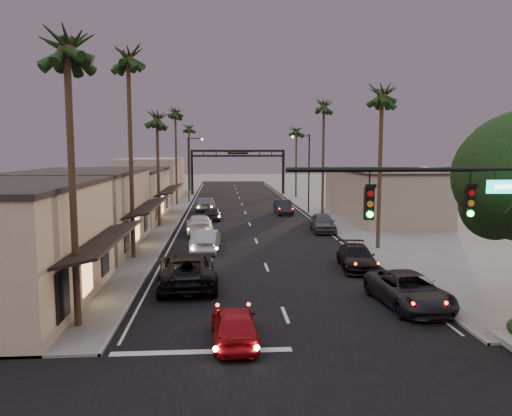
{
  "coord_description": "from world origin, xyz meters",
  "views": [
    {
      "loc": [
        -2.76,
        -11.03,
        7.19
      ],
      "look_at": [
        0.08,
        29.32,
        2.5
      ],
      "focal_mm": 35.0,
      "sensor_mm": 36.0,
      "label": 1
    }
  ],
  "objects": [
    {
      "name": "curbside_black",
      "position": [
        5.45,
        18.25,
        0.71
      ],
      "size": [
        2.46,
        5.09,
        1.43
      ],
      "primitive_type": "imported",
      "rotation": [
        0.0,
        0.0,
        -0.1
      ],
      "color": "black",
      "rests_on": "ground"
    },
    {
      "name": "storefront_far",
      "position": [
        -13.0,
        42.0,
        2.5
      ],
      "size": [
        8.0,
        16.0,
        5.0
      ],
      "primitive_type": "cube",
      "color": "tan",
      "rests_on": "ground"
    },
    {
      "name": "palm_rb",
      "position": [
        8.6,
        44.0,
        12.42
      ],
      "size": [
        3.2,
        3.2,
        14.2
      ],
      "color": "#38281C",
      "rests_on": "ground"
    },
    {
      "name": "sidewalk_left",
      "position": [
        -9.5,
        52.0,
        0.06
      ],
      "size": [
        5.0,
        92.0,
        0.12
      ],
      "primitive_type": "cube",
      "color": "slate",
      "rests_on": "ground"
    },
    {
      "name": "curbside_far",
      "position": [
        4.24,
        44.51,
        0.8
      ],
      "size": [
        1.82,
        4.9,
        1.6
      ],
      "primitive_type": "imported",
      "rotation": [
        0.0,
        0.0,
        0.03
      ],
      "color": "black",
      "rests_on": "ground"
    },
    {
      "name": "traffic_signal",
      "position": [
        5.69,
        4.0,
        5.08
      ],
      "size": [
        8.51,
        0.22,
        7.8
      ],
      "color": "black",
      "rests_on": "ground"
    },
    {
      "name": "ground",
      "position": [
        0.0,
        40.0,
        0.0
      ],
      "size": [
        200.0,
        200.0,
        0.0
      ],
      "primitive_type": "plane",
      "color": "slate",
      "rests_on": "ground"
    },
    {
      "name": "road",
      "position": [
        0.0,
        45.0,
        0.0
      ],
      "size": [
        14.0,
        120.0,
        0.02
      ],
      "primitive_type": "cube",
      "color": "black",
      "rests_on": "ground"
    },
    {
      "name": "arch",
      "position": [
        0.0,
        70.0,
        5.53
      ],
      "size": [
        15.2,
        0.4,
        7.27
      ],
      "color": "black",
      "rests_on": "ground"
    },
    {
      "name": "storefront_dist",
      "position": [
        -13.0,
        65.0,
        3.0
      ],
      "size": [
        8.0,
        20.0,
        6.0
      ],
      "primitive_type": "cube",
      "color": "gray",
      "rests_on": "ground"
    },
    {
      "name": "storefront_mid",
      "position": [
        -13.0,
        26.0,
        2.75
      ],
      "size": [
        8.0,
        14.0,
        5.5
      ],
      "primitive_type": "cube",
      "color": "gray",
      "rests_on": "ground"
    },
    {
      "name": "streetlight_left",
      "position": [
        -6.92,
        58.0,
        5.33
      ],
      "size": [
        2.13,
        0.3,
        9.0
      ],
      "color": "black",
      "rests_on": "ground"
    },
    {
      "name": "oncoming_grey_far",
      "position": [
        -4.62,
        48.3,
        0.79
      ],
      "size": [
        2.21,
        4.95,
        1.58
      ],
      "primitive_type": "imported",
      "rotation": [
        0.0,
        0.0,
        3.03
      ],
      "color": "#434347",
      "rests_on": "ground"
    },
    {
      "name": "oncoming_silver",
      "position": [
        -3.88,
        23.91,
        0.82
      ],
      "size": [
        2.07,
        5.11,
        1.65
      ],
      "primitive_type": "imported",
      "rotation": [
        0.0,
        0.0,
        3.08
      ],
      "color": "#949499",
      "rests_on": "ground"
    },
    {
      "name": "building_right",
      "position": [
        14.0,
        40.0,
        2.5
      ],
      "size": [
        8.0,
        18.0,
        5.0
      ],
      "primitive_type": "cube",
      "color": "gray",
      "rests_on": "ground"
    },
    {
      "name": "palm_la",
      "position": [
        -8.6,
        9.0,
        11.44
      ],
      "size": [
        3.2,
        3.2,
        13.2
      ],
      "color": "#38281C",
      "rests_on": "ground"
    },
    {
      "name": "curbside_grey",
      "position": [
        6.2,
        32.08,
        0.82
      ],
      "size": [
        2.2,
        4.93,
        1.65
      ],
      "primitive_type": "imported",
      "rotation": [
        0.0,
        0.0,
        -0.05
      ],
      "color": "#424247",
      "rests_on": "ground"
    },
    {
      "name": "palm_ra",
      "position": [
        8.6,
        24.0,
        11.44
      ],
      "size": [
        3.2,
        3.2,
        13.2
      ],
      "color": "#38281C",
      "rests_on": "ground"
    },
    {
      "name": "palm_lb",
      "position": [
        -8.6,
        22.0,
        13.39
      ],
      "size": [
        3.2,
        3.2,
        15.2
      ],
      "color": "#38281C",
      "rests_on": "ground"
    },
    {
      "name": "oncoming_dgrey",
      "position": [
        -3.67,
        40.18,
        0.73
      ],
      "size": [
        1.77,
        4.28,
        1.45
      ],
      "primitive_type": "imported",
      "rotation": [
        0.0,
        0.0,
        3.13
      ],
      "color": "black",
      "rests_on": "ground"
    },
    {
      "name": "sidewalk_right",
      "position": [
        9.5,
        52.0,
        0.06
      ],
      "size": [
        5.0,
        92.0,
        0.12
      ],
      "primitive_type": "cube",
      "color": "slate",
      "rests_on": "ground"
    },
    {
      "name": "oncoming_white",
      "position": [
        -4.65,
        31.95,
        0.81
      ],
      "size": [
        2.56,
        5.68,
        1.62
      ],
      "primitive_type": "imported",
      "rotation": [
        0.0,
        0.0,
        3.2
      ],
      "color": "silver",
      "rests_on": "ground"
    },
    {
      "name": "palm_rc",
      "position": [
        8.6,
        64.0,
        10.47
      ],
      "size": [
        3.2,
        3.2,
        12.2
      ],
      "color": "#38281C",
      "rests_on": "ground"
    },
    {
      "name": "curbside_near",
      "position": [
        5.85,
        10.82,
        0.77
      ],
      "size": [
        3.04,
        5.76,
        1.54
      ],
      "primitive_type": "imported",
      "rotation": [
        0.0,
        0.0,
        0.09
      ],
      "color": "black",
      "rests_on": "ground"
    },
    {
      "name": "palm_lc",
      "position": [
        -8.6,
        36.0,
        10.47
      ],
      "size": [
        3.2,
        3.2,
        12.2
      ],
      "color": "#38281C",
      "rests_on": "ground"
    },
    {
      "name": "streetlight_right",
      "position": [
        6.92,
        45.0,
        5.33
      ],
      "size": [
        2.13,
        0.3,
        9.0
      ],
      "color": "black",
      "rests_on": "ground"
    },
    {
      "name": "oncoming_red",
      "position": [
        -2.3,
        7.0,
        0.71
      ],
      "size": [
        1.86,
        4.23,
        1.42
      ],
      "primitive_type": "imported",
      "rotation": [
        0.0,
        0.0,
        3.19
      ],
      "color": "#A00B13",
      "rests_on": "ground"
    },
    {
      "name": "palm_far",
      "position": [
        -8.3,
        78.0,
        11.44
      ],
      "size": [
        3.2,
        3.2,
        13.2
      ],
      "color": "#38281C",
      "rests_on": "ground"
    },
    {
      "name": "oncoming_pickup",
      "position": [
        -4.6,
        15.03,
        0.89
      ],
      "size": [
        3.41,
        6.63,
        1.79
      ],
      "primitive_type": "imported",
      "rotation": [
        0.0,
        0.0,
        3.21
      ],
      "color": "black",
      "rests_on": "ground"
    },
    {
      "name": "palm_ld",
      "position": [
        -8.6,
        55.0,
        12.42
      ],
      "size": [
        3.2,
        3.2,
        14.2
      ],
      "color": "#38281C",
      "rests_on": "ground"
    }
  ]
}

